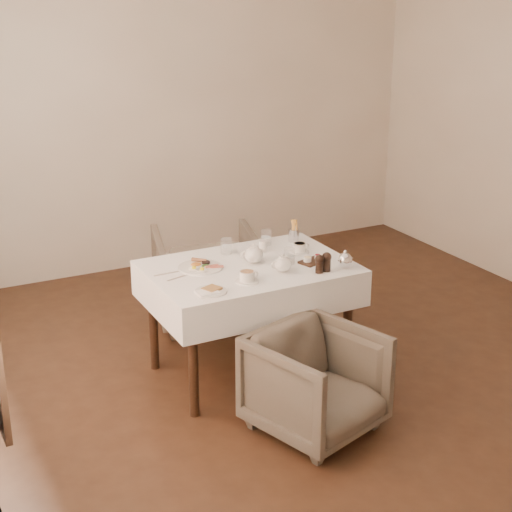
{
  "coord_description": "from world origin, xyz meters",
  "views": [
    {
      "loc": [
        -2.61,
        -3.95,
        2.49
      ],
      "look_at": [
        -0.47,
        0.2,
        0.82
      ],
      "focal_mm": 55.0,
      "sensor_mm": 36.0,
      "label": 1
    }
  ],
  "objects_px": {
    "breakfast_plate": "(200,267)",
    "teapot_centre": "(254,253)",
    "table": "(249,283)",
    "armchair_near": "(316,383)",
    "armchair_far": "(206,276)"
  },
  "relations": [
    {
      "from": "breakfast_plate",
      "to": "teapot_centre",
      "type": "bearing_deg",
      "value": -30.67
    },
    {
      "from": "breakfast_plate",
      "to": "teapot_centre",
      "type": "relative_size",
      "value": 1.67
    },
    {
      "from": "table",
      "to": "teapot_centre",
      "type": "distance_m",
      "value": 0.19
    },
    {
      "from": "table",
      "to": "teapot_centre",
      "type": "xyz_separation_m",
      "value": [
        0.05,
        0.03,
        0.18
      ]
    },
    {
      "from": "table",
      "to": "armchair_near",
      "type": "bearing_deg",
      "value": -88.36
    },
    {
      "from": "armchair_far",
      "to": "breakfast_plate",
      "type": "relative_size",
      "value": 2.76
    },
    {
      "from": "table",
      "to": "teapot_centre",
      "type": "bearing_deg",
      "value": 31.98
    },
    {
      "from": "breakfast_plate",
      "to": "teapot_centre",
      "type": "xyz_separation_m",
      "value": [
        0.34,
        -0.07,
        0.06
      ]
    },
    {
      "from": "armchair_near",
      "to": "breakfast_plate",
      "type": "distance_m",
      "value": 1.06
    },
    {
      "from": "armchair_far",
      "to": "breakfast_plate",
      "type": "distance_m",
      "value": 0.99
    },
    {
      "from": "teapot_centre",
      "to": "breakfast_plate",
      "type": "bearing_deg",
      "value": 174.67
    },
    {
      "from": "armchair_far",
      "to": "teapot_centre",
      "type": "distance_m",
      "value": 1.0
    },
    {
      "from": "armchair_near",
      "to": "armchair_far",
      "type": "distance_m",
      "value": 1.72
    },
    {
      "from": "armchair_near",
      "to": "table",
      "type": "bearing_deg",
      "value": 74.07
    },
    {
      "from": "armchair_far",
      "to": "breakfast_plate",
      "type": "bearing_deg",
      "value": 79.45
    }
  ]
}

